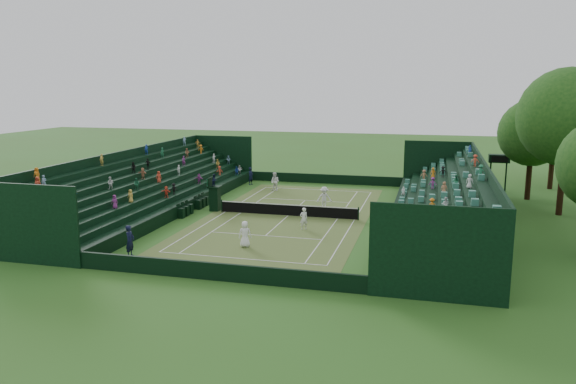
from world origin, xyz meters
The scene contains 19 objects.
ground centered at (0.00, 0.00, 0.00)m, with size 160.00×160.00×0.00m, color #315D1D.
court_surface centered at (0.00, 0.00, 0.01)m, with size 12.97×26.77×0.01m, color #316F25.
perimeter_wall_north centered at (0.00, 15.88, 0.50)m, with size 17.17×0.20×1.00m, color black.
perimeter_wall_south centered at (0.00, -15.88, 0.50)m, with size 17.17×0.20×1.00m, color black.
perimeter_wall_east centered at (8.48, 0.00, 0.50)m, with size 0.20×31.77×1.00m, color black.
perimeter_wall_west centered at (-8.48, 0.00, 0.50)m, with size 0.20×31.77×1.00m, color black.
north_grandstand centered at (12.66, 0.00, 1.55)m, with size 6.60×32.00×4.90m.
south_grandstand centered at (-12.66, 0.00, 1.55)m, with size 6.60×32.00×4.90m.
tennis_net centered at (0.00, 0.00, 0.53)m, with size 11.67×0.10×1.06m.
scoreboard_tower centered at (17.75, 16.00, 3.14)m, with size 2.00×1.00×3.70m.
tree_row centered at (22.93, 10.91, 6.98)m, with size 12.52×37.39×12.02m.
umpire_chair centered at (-6.53, 0.32, 1.36)m, with size 1.01×1.01×3.17m.
courtside_chairs centered at (-8.18, -0.40, 0.44)m, with size 0.54×5.51×1.17m.
player_near_west centered at (-0.52, -9.35, 0.88)m, with size 0.86×0.56×1.76m, color white.
player_near_east centered at (2.23, -3.95, 0.84)m, with size 0.61×0.40×1.67m, color white.
player_far_west centered at (-4.04, 10.33, 0.94)m, with size 0.92×0.71×1.89m, color white.
player_far_east centered at (2.41, 3.15, 0.99)m, with size 1.28×0.74×1.99m, color white.
line_judge_north centered at (-7.52, 13.05, 0.95)m, with size 0.69×0.46×1.90m, color black.
line_judge_south centered at (-6.76, -13.21, 1.01)m, with size 0.74×0.48×2.02m, color black.
Camera 1 is at (11.28, -43.40, 10.64)m, focal length 35.00 mm.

